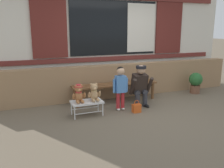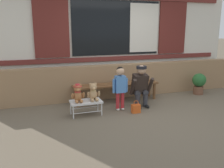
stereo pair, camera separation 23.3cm
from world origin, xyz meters
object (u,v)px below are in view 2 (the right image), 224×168
Objects in this scene: teddy_bear_plain at (93,92)px; handbag_on_ground at (136,108)px; child_standing at (120,84)px; teddy_bear_with_hat at (78,93)px; wooden_bench_long at (116,86)px; small_display_bench at (86,102)px; adult_crouching at (141,86)px; potted_plant at (199,82)px.

teddy_bear_plain is 1.34× the size of handbag_on_ground.
teddy_bear_plain is 0.96m from handbag_on_ground.
child_standing reaches higher than teddy_bear_plain.
handbag_on_ground is (1.18, -0.22, -0.38)m from teddy_bear_with_hat.
wooden_bench_long is 1.15m from small_display_bench.
teddy_bear_with_hat is 0.94m from child_standing.
adult_crouching is at bearing 7.57° from small_display_bench.
potted_plant is (3.08, 0.58, -0.14)m from teddy_bear_plain.
small_display_bench is at bearing -179.49° from teddy_bear_plain.
wooden_bench_long is 2.34m from potted_plant.
teddy_bear_plain is (0.16, 0.00, 0.20)m from small_display_bench.
child_standing is 0.62m from handbag_on_ground.
teddy_bear_plain reaches higher than wooden_bench_long.
adult_crouching is (1.31, 0.17, 0.21)m from small_display_bench.
small_display_bench is at bearing -142.34° from wooden_bench_long.
adult_crouching reaches higher than potted_plant.
potted_plant is (3.40, 0.58, -0.15)m from teddy_bear_with_hat.
child_standing reaches higher than wooden_bench_long.
teddy_bear_with_hat is 3.45m from potted_plant.
teddy_bear_with_hat and teddy_bear_plain have the same top height.
child_standing is at bearing 3.52° from teddy_bear_with_hat.
handbag_on_ground is at bearing -10.49° from teddy_bear_with_hat.
small_display_bench is 0.26m from teddy_bear_with_hat.
child_standing is 0.56m from adult_crouching.
teddy_bear_with_hat reaches higher than small_display_bench.
small_display_bench is 2.35× the size of handbag_on_ground.
handbag_on_ground is at bearing -82.74° from wooden_bench_long.
small_display_bench is 0.67× the size of adult_crouching.
adult_crouching is 3.49× the size of handbag_on_ground.
adult_crouching is at bearing 12.00° from child_standing.
potted_plant is (3.24, 0.59, 0.06)m from small_display_bench.
wooden_bench_long is 3.68× the size of potted_plant.
potted_plant is at bearing -2.79° from wooden_bench_long.
handbag_on_ground is at bearing -11.97° from small_display_bench.
teddy_bear_with_hat is (-1.07, -0.70, 0.10)m from wooden_bench_long.
small_display_bench is at bearing -175.59° from child_standing.
child_standing is (-0.14, -0.64, 0.22)m from wooden_bench_long.
adult_crouching is (1.15, 0.17, 0.02)m from teddy_bear_plain.
wooden_bench_long is 2.21× the size of adult_crouching.
wooden_bench_long is at bearing 97.26° from handbag_on_ground.
teddy_bear_plain is at bearing -136.92° from wooden_bench_long.
adult_crouching is at bearing -52.76° from wooden_bench_long.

